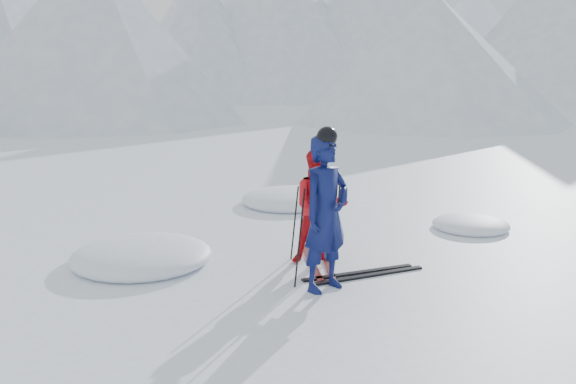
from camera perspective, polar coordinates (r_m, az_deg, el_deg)
name	(u,v)px	position (r m, az deg, el deg)	size (l,w,h in m)	color
ground	(427,263)	(9.25, 12.91, -6.49)	(160.00, 160.00, 0.00)	white
mountain_range	(236,9)	(44.20, -4.90, 16.70)	(106.15, 62.94, 15.53)	#B2BCD1
skier_blue	(326,214)	(7.74, 3.57, -2.06)	(0.73, 0.48, 2.00)	#0C144B
skier_red	(320,207)	(8.83, 2.99, -1.40)	(0.82, 0.64, 1.68)	red
pole_blue_left	(300,238)	(7.86, 1.10, -4.35)	(0.02, 0.02, 1.34)	black
pole_blue_right	(336,233)	(8.14, 4.52, -3.81)	(0.02, 0.02, 1.34)	black
pole_red_left	(295,223)	(9.02, 0.61, -2.94)	(0.02, 0.02, 1.12)	black
pole_red_right	(335,222)	(9.14, 4.38, -2.78)	(0.02, 0.02, 1.12)	black
ski_worn_left	(312,262)	(9.01, 2.22, -6.59)	(0.09, 1.70, 0.03)	black
ski_worn_right	(327,261)	(9.09, 3.64, -6.43)	(0.09, 1.70, 0.03)	black
ski_loose_a	(358,273)	(8.63, 6.58, -7.51)	(0.09, 1.70, 0.03)	black
ski_loose_b	(369,275)	(8.54, 7.62, -7.74)	(0.09, 1.70, 0.03)	black
snow_lumps	(257,229)	(10.88, -2.89, -3.45)	(7.46, 5.06, 0.45)	white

